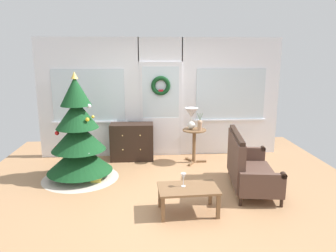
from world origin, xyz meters
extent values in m
plane|color=#AD7F56|center=(0.00, 0.00, 0.00)|extent=(6.76, 6.76, 0.00)
cube|color=white|center=(-1.52, 2.09, 1.27)|extent=(2.15, 0.08, 2.55)
cube|color=white|center=(1.52, 2.09, 1.27)|extent=(2.15, 0.08, 2.55)
cube|color=white|center=(0.00, 2.09, 2.30)|extent=(0.94, 0.08, 0.50)
cube|color=silver|center=(0.00, 2.05, 1.02)|extent=(0.90, 0.05, 2.05)
cube|color=white|center=(0.00, 2.03, 0.45)|extent=(0.78, 0.02, 0.80)
cube|color=silver|center=(0.00, 2.03, 1.40)|extent=(0.78, 0.01, 1.10)
cube|color=silver|center=(-1.52, 2.03, 1.35)|extent=(1.50, 0.01, 1.10)
cube|color=silver|center=(1.52, 2.03, 1.35)|extent=(1.50, 0.01, 1.10)
cube|color=silver|center=(-1.52, 2.02, 0.78)|extent=(1.59, 0.06, 0.03)
cube|color=silver|center=(1.52, 2.02, 0.78)|extent=(1.59, 0.06, 0.03)
torus|color=#123B1B|center=(0.00, 1.99, 1.55)|extent=(0.41, 0.09, 0.41)
cube|color=red|center=(0.00, 1.97, 1.42)|extent=(0.10, 0.02, 0.10)
cylinder|color=#4C331E|center=(-1.53, 0.79, 0.10)|extent=(0.10, 0.10, 0.20)
cone|color=beige|center=(-1.53, 0.79, 0.05)|extent=(1.37, 1.37, 0.10)
cone|color=#14421E|center=(-1.53, 0.79, 0.39)|extent=(1.16, 1.16, 0.50)
cone|color=#14421E|center=(-1.53, 0.79, 0.79)|extent=(0.95, 0.95, 0.50)
cone|color=#14421E|center=(-1.53, 0.79, 1.19)|extent=(0.74, 0.74, 0.50)
cone|color=#14421E|center=(-1.53, 0.79, 1.59)|extent=(0.53, 0.53, 0.50)
cone|color=#E0BC4C|center=(-1.53, 0.79, 1.86)|extent=(0.12, 0.12, 0.12)
sphere|color=red|center=(-1.92, 0.79, 0.58)|extent=(0.08, 0.08, 0.08)
sphere|color=gold|center=(-1.32, 0.59, 1.13)|extent=(0.07, 0.07, 0.07)
sphere|color=silver|center=(-1.29, 0.69, 1.34)|extent=(0.07, 0.07, 0.07)
sphere|color=#264CB2|center=(-1.43, 1.19, 0.46)|extent=(0.06, 0.06, 0.06)
sphere|color=red|center=(-1.90, 0.81, 0.84)|extent=(0.08, 0.08, 0.08)
sphere|color=gold|center=(-1.24, 0.72, 1.15)|extent=(0.05, 0.05, 0.05)
sphere|color=silver|center=(-1.30, 0.44, 0.56)|extent=(0.06, 0.06, 0.06)
sphere|color=#264CB2|center=(-1.76, 1.05, 1.02)|extent=(0.05, 0.05, 0.05)
cube|color=black|center=(-0.63, 1.79, 0.39)|extent=(0.91, 0.43, 0.78)
sphere|color=tan|center=(-0.81, 1.57, 0.58)|extent=(0.03, 0.03, 0.03)
sphere|color=tan|center=(-0.45, 1.57, 0.58)|extent=(0.03, 0.03, 0.03)
sphere|color=tan|center=(-0.81, 1.57, 0.28)|extent=(0.03, 0.03, 0.03)
sphere|color=tan|center=(-0.45, 1.57, 0.28)|extent=(0.03, 0.03, 0.03)
cylinder|color=black|center=(1.65, -0.58, 0.07)|extent=(0.05, 0.05, 0.14)
cylinder|color=black|center=(1.83, 0.72, 0.07)|extent=(0.05, 0.05, 0.14)
cylinder|color=black|center=(1.06, -0.49, 0.07)|extent=(0.05, 0.05, 0.14)
cylinder|color=black|center=(1.24, 0.80, 0.07)|extent=(0.05, 0.05, 0.14)
cube|color=brown|center=(1.44, 0.11, 0.21)|extent=(0.88, 1.33, 0.14)
cube|color=brown|center=(1.15, 0.15, 0.59)|extent=(0.29, 1.25, 0.62)
cube|color=black|center=(1.15, 0.15, 0.93)|extent=(0.25, 1.22, 0.06)
cube|color=brown|center=(1.35, -0.55, 0.33)|extent=(0.67, 0.18, 0.38)
cylinder|color=black|center=(1.64, -0.59, 0.50)|extent=(0.10, 0.10, 0.09)
cube|color=brown|center=(1.53, 0.77, 0.33)|extent=(0.67, 0.18, 0.38)
cylinder|color=black|center=(1.82, 0.73, 0.50)|extent=(0.10, 0.10, 0.09)
cylinder|color=brown|center=(0.66, 1.49, 0.69)|extent=(0.48, 0.48, 0.02)
cylinder|color=brown|center=(0.66, 1.49, 0.34)|extent=(0.07, 0.07, 0.68)
cube|color=brown|center=(0.82, 1.49, 0.02)|extent=(0.20, 0.05, 0.04)
cube|color=brown|center=(0.58, 1.63, 0.02)|extent=(0.14, 0.20, 0.04)
cube|color=brown|center=(0.58, 1.35, 0.02)|extent=(0.14, 0.20, 0.04)
sphere|color=silver|center=(0.60, 1.53, 0.79)|extent=(0.16, 0.16, 0.16)
cylinder|color=silver|center=(0.60, 1.53, 0.92)|extent=(0.02, 0.02, 0.06)
cone|color=silver|center=(0.60, 1.53, 1.05)|extent=(0.28, 0.28, 0.20)
cylinder|color=tan|center=(0.76, 1.43, 0.79)|extent=(0.09, 0.09, 0.16)
sphere|color=tan|center=(0.76, 1.43, 0.87)|extent=(0.10, 0.10, 0.10)
cylinder|color=#4C7042|center=(0.74, 1.43, 0.97)|extent=(0.07, 0.01, 0.17)
cylinder|color=#4C7042|center=(0.76, 1.43, 0.97)|extent=(0.01, 0.01, 0.18)
cylinder|color=#4C7042|center=(0.78, 1.43, 0.97)|extent=(0.07, 0.01, 0.17)
cube|color=brown|center=(0.25, -0.64, 0.37)|extent=(0.86, 0.56, 0.03)
cube|color=brown|center=(-0.12, -0.88, 0.18)|extent=(0.05, 0.05, 0.35)
cube|color=brown|center=(0.64, -0.85, 0.18)|extent=(0.05, 0.05, 0.35)
cube|color=brown|center=(-0.14, -0.44, 0.18)|extent=(0.05, 0.05, 0.35)
cube|color=brown|center=(0.62, -0.41, 0.18)|extent=(0.05, 0.05, 0.35)
cylinder|color=silver|center=(0.18, -0.60, 0.39)|extent=(0.06, 0.06, 0.01)
cylinder|color=silver|center=(0.18, -0.60, 0.44)|extent=(0.01, 0.01, 0.10)
cone|color=silver|center=(0.18, -0.60, 0.53)|extent=(0.08, 0.08, 0.09)
cube|color=#D8C64C|center=(-1.21, 0.53, 0.09)|extent=(0.17, 0.15, 0.17)
camera|label=1|loc=(-0.34, -4.82, 2.22)|focal=34.40mm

